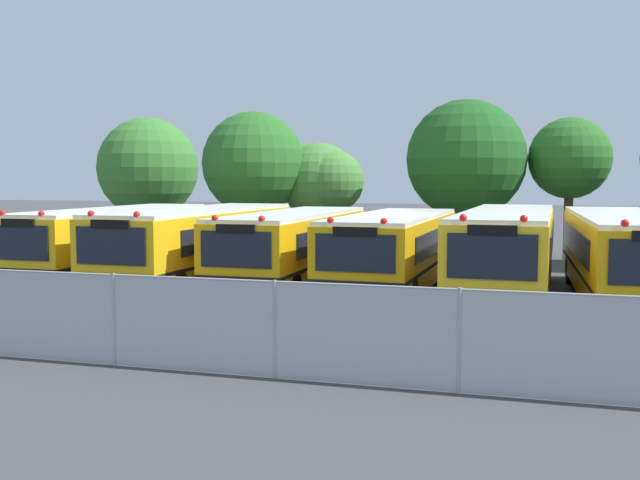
{
  "coord_description": "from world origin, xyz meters",
  "views": [
    {
      "loc": [
        4.09,
        -22.31,
        3.56
      ],
      "look_at": [
        -2.45,
        0.0,
        1.6
      ],
      "focal_mm": 41.19,
      "sensor_mm": 36.0,
      "label": 1
    }
  ],
  "objects_px": {
    "school_bus_2": "(294,246)",
    "school_bus_5": "(621,254)",
    "school_bus_3": "(394,250)",
    "school_bus_4": "(507,251)",
    "tree_3": "(468,160)",
    "school_bus_0": "(114,241)",
    "school_bus_1": "(200,243)",
    "tree_2": "(324,182)",
    "tree_4": "(570,157)",
    "tree_1": "(253,163)",
    "tree_0": "(147,166)"
  },
  "relations": [
    {
      "from": "school_bus_2",
      "to": "school_bus_5",
      "type": "xyz_separation_m",
      "value": [
        9.85,
        -0.12,
        0.04
      ]
    },
    {
      "from": "school_bus_3",
      "to": "school_bus_4",
      "type": "xyz_separation_m",
      "value": [
        3.41,
        -0.23,
        0.09
      ]
    },
    {
      "from": "school_bus_2",
      "to": "tree_3",
      "type": "xyz_separation_m",
      "value": [
        4.59,
        10.12,
        2.99
      ]
    },
    {
      "from": "school_bus_0",
      "to": "school_bus_1",
      "type": "xyz_separation_m",
      "value": [
        3.33,
        -0.12,
        0.02
      ]
    },
    {
      "from": "school_bus_2",
      "to": "tree_2",
      "type": "xyz_separation_m",
      "value": [
        -2.04,
        10.51,
        2.03
      ]
    },
    {
      "from": "school_bus_5",
      "to": "tree_3",
      "type": "height_order",
      "value": "tree_3"
    },
    {
      "from": "school_bus_4",
      "to": "tree_3",
      "type": "distance_m",
      "value": 11.12
    },
    {
      "from": "school_bus_1",
      "to": "tree_4",
      "type": "xyz_separation_m",
      "value": [
        11.99,
        11.31,
        3.07
      ]
    },
    {
      "from": "school_bus_0",
      "to": "school_bus_3",
      "type": "bearing_deg",
      "value": -179.24
    },
    {
      "from": "tree_3",
      "to": "tree_4",
      "type": "relative_size",
      "value": 1.13
    },
    {
      "from": "school_bus_4",
      "to": "tree_4",
      "type": "xyz_separation_m",
      "value": [
        2.14,
        11.3,
        3.04
      ]
    },
    {
      "from": "tree_1",
      "to": "tree_4",
      "type": "xyz_separation_m",
      "value": [
        13.96,
        1.6,
        0.2
      ]
    },
    {
      "from": "school_bus_4",
      "to": "tree_2",
      "type": "xyz_separation_m",
      "value": [
        -8.74,
        10.91,
        1.96
      ]
    },
    {
      "from": "school_bus_2",
      "to": "school_bus_3",
      "type": "relative_size",
      "value": 1.04
    },
    {
      "from": "tree_3",
      "to": "tree_4",
      "type": "distance_m",
      "value": 4.33
    },
    {
      "from": "school_bus_5",
      "to": "tree_1",
      "type": "bearing_deg",
      "value": -33.76
    },
    {
      "from": "school_bus_4",
      "to": "school_bus_2",
      "type": "bearing_deg",
      "value": -1.72
    },
    {
      "from": "school_bus_3",
      "to": "tree_1",
      "type": "height_order",
      "value": "tree_1"
    },
    {
      "from": "school_bus_2",
      "to": "tree_2",
      "type": "distance_m",
      "value": 10.9
    },
    {
      "from": "tree_0",
      "to": "school_bus_3",
      "type": "bearing_deg",
      "value": -37.89
    },
    {
      "from": "school_bus_3",
      "to": "tree_4",
      "type": "distance_m",
      "value": 12.77
    },
    {
      "from": "school_bus_3",
      "to": "tree_0",
      "type": "relative_size",
      "value": 1.43
    },
    {
      "from": "school_bus_3",
      "to": "school_bus_1",
      "type": "bearing_deg",
      "value": 3.66
    },
    {
      "from": "school_bus_2",
      "to": "school_bus_5",
      "type": "relative_size",
      "value": 0.87
    },
    {
      "from": "school_bus_5",
      "to": "tree_0",
      "type": "height_order",
      "value": "tree_0"
    },
    {
      "from": "school_bus_0",
      "to": "school_bus_3",
      "type": "distance_m",
      "value": 9.77
    },
    {
      "from": "school_bus_0",
      "to": "school_bus_1",
      "type": "distance_m",
      "value": 3.33
    },
    {
      "from": "school_bus_2",
      "to": "tree_0",
      "type": "relative_size",
      "value": 1.48
    },
    {
      "from": "school_bus_3",
      "to": "tree_1",
      "type": "bearing_deg",
      "value": -46.92
    },
    {
      "from": "school_bus_3",
      "to": "tree_4",
      "type": "bearing_deg",
      "value": -115.13
    },
    {
      "from": "tree_2",
      "to": "tree_3",
      "type": "relative_size",
      "value": 0.75
    },
    {
      "from": "school_bus_3",
      "to": "school_bus_5",
      "type": "relative_size",
      "value": 0.84
    },
    {
      "from": "school_bus_0",
      "to": "tree_3",
      "type": "distance_m",
      "value": 15.48
    },
    {
      "from": "school_bus_3",
      "to": "tree_0",
      "type": "bearing_deg",
      "value": -36.39
    },
    {
      "from": "school_bus_1",
      "to": "school_bus_2",
      "type": "relative_size",
      "value": 1.07
    },
    {
      "from": "school_bus_4",
      "to": "tree_3",
      "type": "height_order",
      "value": "tree_3"
    },
    {
      "from": "tree_2",
      "to": "school_bus_0",
      "type": "bearing_deg",
      "value": -112.3
    },
    {
      "from": "school_bus_1",
      "to": "tree_4",
      "type": "bearing_deg",
      "value": -135.26
    },
    {
      "from": "school_bus_2",
      "to": "tree_4",
      "type": "bearing_deg",
      "value": -129.02
    },
    {
      "from": "school_bus_1",
      "to": "school_bus_4",
      "type": "xyz_separation_m",
      "value": [
        9.85,
        0.01,
        0.02
      ]
    },
    {
      "from": "school_bus_4",
      "to": "tree_0",
      "type": "distance_m",
      "value": 22.41
    },
    {
      "from": "school_bus_1",
      "to": "tree_2",
      "type": "height_order",
      "value": "tree_2"
    },
    {
      "from": "school_bus_0",
      "to": "tree_1",
      "type": "height_order",
      "value": "tree_1"
    },
    {
      "from": "school_bus_2",
      "to": "school_bus_3",
      "type": "height_order",
      "value": "school_bus_2"
    },
    {
      "from": "school_bus_2",
      "to": "school_bus_4",
      "type": "relative_size",
      "value": 0.9
    },
    {
      "from": "tree_4",
      "to": "school_bus_3",
      "type": "bearing_deg",
      "value": -116.63
    },
    {
      "from": "school_bus_0",
      "to": "tree_1",
      "type": "distance_m",
      "value": 10.11
    },
    {
      "from": "school_bus_3",
      "to": "school_bus_5",
      "type": "xyz_separation_m",
      "value": [
        6.55,
        0.05,
        0.05
      ]
    },
    {
      "from": "school_bus_1",
      "to": "tree_1",
      "type": "relative_size",
      "value": 1.59
    },
    {
      "from": "school_bus_3",
      "to": "tree_3",
      "type": "height_order",
      "value": "tree_3"
    }
  ]
}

